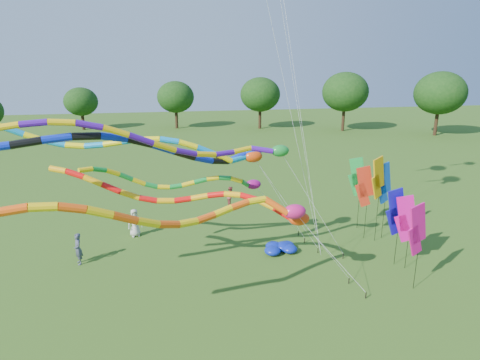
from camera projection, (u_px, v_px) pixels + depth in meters
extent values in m
plane|color=#2A5115|center=(302.00, 308.00, 17.13)|extent=(160.00, 160.00, 0.00)
cylinder|color=#382314|center=(438.00, 125.00, 63.39)|extent=(0.50, 0.50, 2.20)
ellipsoid|color=#13370F|center=(441.00, 106.00, 62.61)|extent=(4.65, 4.65, 3.95)
cylinder|color=#382314|center=(344.00, 117.00, 67.93)|extent=(0.50, 0.50, 3.30)
ellipsoid|color=#13370F|center=(346.00, 92.00, 66.75)|extent=(6.97, 6.97, 5.92)
cylinder|color=#382314|center=(259.00, 116.00, 69.47)|extent=(0.50, 0.50, 3.52)
ellipsoid|color=#13370F|center=(260.00, 89.00, 68.22)|extent=(7.42, 7.42, 6.31)
cylinder|color=#382314|center=(177.00, 120.00, 65.89)|extent=(0.50, 0.50, 3.11)
ellipsoid|color=#13370F|center=(176.00, 94.00, 64.79)|extent=(6.57, 6.57, 5.58)
cylinder|color=#382314|center=(85.00, 121.00, 62.99)|extent=(0.50, 0.50, 3.54)
ellipsoid|color=#13370F|center=(82.00, 91.00, 61.73)|extent=(7.48, 7.48, 6.36)
cylinder|color=black|center=(366.00, 295.00, 17.79)|extent=(0.05, 0.05, 0.30)
cylinder|color=silver|center=(333.00, 256.00, 17.46)|extent=(0.02, 0.02, 4.56)
ellipsoid|color=#E83B0C|center=(299.00, 219.00, 17.17)|extent=(0.92, 0.59, 0.59)
cylinder|color=#F9100D|center=(282.00, 213.00, 17.29)|extent=(0.27, 0.27, 0.85)
cylinder|color=#FFA90D|center=(266.00, 204.00, 17.46)|extent=(0.27, 0.27, 0.82)
cylinder|color=#F9100D|center=(249.00, 197.00, 17.62)|extent=(0.27, 0.27, 0.77)
cylinder|color=#FFA90D|center=(232.00, 194.00, 17.77)|extent=(0.27, 0.27, 0.75)
cylinder|color=#F9100D|center=(216.00, 195.00, 17.89)|extent=(0.27, 0.27, 0.75)
cylinder|color=#FFA90D|center=(200.00, 197.00, 17.96)|extent=(0.27, 0.27, 0.76)
cylinder|color=#F9100D|center=(183.00, 200.00, 17.97)|extent=(0.27, 0.27, 0.76)
cylinder|color=#FFA90D|center=(166.00, 201.00, 17.91)|extent=(0.27, 0.27, 0.76)
cylinder|color=#F9100D|center=(148.00, 199.00, 17.79)|extent=(0.27, 0.27, 0.79)
cylinder|color=#FFA90D|center=(130.00, 195.00, 17.62)|extent=(0.27, 0.27, 0.82)
cylinder|color=#F9100D|center=(112.00, 188.00, 17.45)|extent=(0.27, 0.27, 0.84)
cylinder|color=#FFA90D|center=(93.00, 181.00, 17.31)|extent=(0.27, 0.27, 0.83)
cylinder|color=#F9100D|center=(75.00, 174.00, 17.23)|extent=(0.27, 0.27, 0.78)
cylinder|color=#FFA90D|center=(58.00, 170.00, 17.26)|extent=(0.27, 0.27, 0.75)
cylinder|color=black|center=(349.00, 281.00, 18.99)|extent=(0.05, 0.05, 0.30)
cylinder|color=silver|center=(324.00, 247.00, 17.73)|extent=(0.02, 0.02, 5.08)
ellipsoid|color=#CC1665|center=(295.00, 212.00, 16.50)|extent=(0.97, 0.62, 0.62)
cylinder|color=#FF530D|center=(276.00, 206.00, 16.33)|extent=(0.28, 0.28, 1.08)
cylinder|color=yellow|center=(257.00, 200.00, 16.17)|extent=(0.28, 0.28, 0.77)
cylinder|color=#FF530D|center=(240.00, 205.00, 15.85)|extent=(0.28, 0.28, 0.78)
cylinder|color=yellow|center=(223.00, 211.00, 15.48)|extent=(0.28, 0.28, 0.78)
cylinder|color=#FF530D|center=(206.00, 218.00, 15.07)|extent=(0.28, 0.28, 0.78)
cylinder|color=yellow|center=(188.00, 223.00, 14.59)|extent=(0.28, 0.28, 0.79)
cylinder|color=#FF530D|center=(169.00, 224.00, 14.05)|extent=(0.28, 0.28, 0.82)
cylinder|color=yellow|center=(148.00, 223.00, 13.49)|extent=(0.28, 0.28, 0.85)
cylinder|color=#FF530D|center=(125.00, 218.00, 12.93)|extent=(0.28, 0.28, 0.86)
cylinder|color=yellow|center=(100.00, 212.00, 12.41)|extent=(0.28, 0.28, 0.84)
cylinder|color=#FF530D|center=(72.00, 208.00, 11.97)|extent=(0.28, 0.28, 0.80)
cylinder|color=yellow|center=(43.00, 207.00, 11.63)|extent=(0.28, 0.28, 0.77)
cylinder|color=#FF530D|center=(13.00, 210.00, 11.37)|extent=(0.28, 0.28, 0.78)
cylinder|color=black|center=(343.00, 256.00, 21.48)|extent=(0.05, 0.05, 0.30)
cylinder|color=silver|center=(314.00, 206.00, 19.93)|extent=(0.02, 0.02, 7.13)
ellipsoid|color=#178128|center=(280.00, 151.00, 18.42)|extent=(0.85, 0.54, 0.54)
cylinder|color=#440E9B|center=(262.00, 150.00, 18.32)|extent=(0.25, 0.25, 1.03)
cylinder|color=#E4B20C|center=(242.00, 150.00, 18.13)|extent=(0.25, 0.25, 0.93)
cylinder|color=#440E9B|center=(224.00, 153.00, 17.68)|extent=(0.25, 0.25, 0.93)
cylinder|color=#E4B20C|center=(206.00, 154.00, 17.17)|extent=(0.25, 0.25, 0.94)
cylinder|color=#440E9B|center=(186.00, 152.00, 16.62)|extent=(0.25, 0.25, 0.97)
cylinder|color=#E4B20C|center=(164.00, 147.00, 16.05)|extent=(0.25, 0.25, 1.00)
cylinder|color=#440E9B|center=(141.00, 139.00, 15.50)|extent=(0.25, 0.25, 1.00)
cylinder|color=#E4B20C|center=(116.00, 131.00, 15.01)|extent=(0.25, 0.25, 0.98)
cylinder|color=#440E9B|center=(89.00, 125.00, 14.60)|extent=(0.25, 0.25, 0.94)
cylinder|color=#E4B20C|center=(62.00, 122.00, 14.29)|extent=(0.25, 0.25, 0.92)
cylinder|color=#440E9B|center=(34.00, 123.00, 14.08)|extent=(0.25, 0.25, 0.93)
cylinder|color=#E4B20C|center=(5.00, 127.00, 13.93)|extent=(0.25, 0.25, 0.94)
cylinder|color=black|center=(305.00, 240.00, 23.43)|extent=(0.05, 0.05, 0.30)
cylinder|color=silver|center=(280.00, 199.00, 21.64)|extent=(0.02, 0.02, 6.73)
ellipsoid|color=#0B31A4|center=(252.00, 153.00, 19.88)|extent=(1.03, 0.66, 0.66)
cylinder|color=#0C26CF|center=(237.00, 158.00, 19.48)|extent=(0.30, 0.30, 1.03)
cylinder|color=black|center=(220.00, 161.00, 18.91)|extent=(0.30, 0.30, 1.03)
cylinder|color=#0C26CF|center=(203.00, 159.00, 18.17)|extent=(0.30, 0.30, 1.06)
cylinder|color=black|center=(184.00, 155.00, 17.42)|extent=(0.30, 0.30, 1.09)
cylinder|color=#0C26CF|center=(163.00, 148.00, 16.69)|extent=(0.30, 0.30, 1.08)
cylinder|color=black|center=(140.00, 142.00, 16.03)|extent=(0.30, 0.30, 1.05)
cylinder|color=#0C26CF|center=(114.00, 137.00, 15.46)|extent=(0.30, 0.30, 1.02)
cylinder|color=black|center=(86.00, 136.00, 14.97)|extent=(0.30, 0.30, 1.01)
cylinder|color=#0C26CF|center=(57.00, 138.00, 14.57)|extent=(0.30, 0.30, 1.01)
cylinder|color=black|center=(26.00, 143.00, 14.21)|extent=(0.30, 0.30, 1.02)
cylinder|color=black|center=(318.00, 250.00, 22.15)|extent=(0.05, 0.05, 0.30)
cylinder|color=silver|center=(287.00, 205.00, 20.94)|extent=(0.02, 0.02, 6.58)
ellipsoid|color=#E4420D|center=(253.00, 156.00, 19.77)|extent=(0.94, 0.61, 0.61)
cylinder|color=#0C8CD3|center=(239.00, 159.00, 19.42)|extent=(0.27, 0.27, 0.92)
cylinder|color=yellow|center=(223.00, 158.00, 18.95)|extent=(0.27, 0.27, 0.92)
cylinder|color=#0C8CD3|center=(206.00, 151.00, 18.59)|extent=(0.27, 0.27, 0.91)
cylinder|color=yellow|center=(188.00, 145.00, 18.30)|extent=(0.27, 0.27, 0.87)
cylinder|color=#0C8CD3|center=(169.00, 140.00, 18.11)|extent=(0.27, 0.27, 0.84)
cylinder|color=yellow|center=(150.00, 139.00, 18.01)|extent=(0.27, 0.27, 0.84)
cylinder|color=#0C8CD3|center=(132.00, 141.00, 17.99)|extent=(0.27, 0.27, 0.85)
cylinder|color=yellow|center=(113.00, 143.00, 18.01)|extent=(0.27, 0.27, 0.86)
cylinder|color=#0C8CD3|center=(94.00, 145.00, 18.02)|extent=(0.27, 0.27, 0.85)
cylinder|color=yellow|center=(75.00, 146.00, 17.99)|extent=(0.27, 0.27, 0.84)
cylinder|color=#0C8CD3|center=(56.00, 143.00, 17.87)|extent=(0.27, 0.27, 0.86)
cylinder|color=yellow|center=(35.00, 138.00, 17.66)|extent=(0.27, 0.27, 0.89)
cylinder|color=#0C8CD3|center=(13.00, 131.00, 17.37)|extent=(0.27, 0.27, 0.91)
cylinder|color=black|center=(298.00, 233.00, 24.40)|extent=(0.05, 0.05, 0.30)
cylinder|color=silver|center=(277.00, 209.00, 23.32)|extent=(0.02, 0.02, 4.55)
ellipsoid|color=#920D68|center=(253.00, 184.00, 22.27)|extent=(0.85, 0.55, 0.55)
cylinder|color=#128D30|center=(245.00, 183.00, 21.72)|extent=(0.25, 0.25, 0.92)
cylinder|color=yellow|center=(236.00, 180.00, 21.18)|extent=(0.25, 0.25, 0.65)
cylinder|color=#128D30|center=(225.00, 178.00, 20.99)|extent=(0.25, 0.25, 0.63)
cylinder|color=yellow|center=(213.00, 178.00, 20.88)|extent=(0.25, 0.25, 0.64)
cylinder|color=#128D30|center=(201.00, 181.00, 20.83)|extent=(0.25, 0.25, 0.66)
cylinder|color=yellow|center=(188.00, 184.00, 20.81)|extent=(0.25, 0.25, 0.66)
cylinder|color=#128D30|center=(176.00, 186.00, 20.76)|extent=(0.25, 0.25, 0.64)
cylinder|color=yellow|center=(164.00, 187.00, 20.65)|extent=(0.25, 0.25, 0.63)
cylinder|color=#128D30|center=(151.00, 185.00, 20.46)|extent=(0.25, 0.25, 0.65)
cylinder|color=yellow|center=(139.00, 182.00, 20.17)|extent=(0.25, 0.25, 0.69)
cylinder|color=#128D30|center=(126.00, 177.00, 19.81)|extent=(0.25, 0.25, 0.71)
cylinder|color=yellow|center=(113.00, 172.00, 19.39)|extent=(0.25, 0.25, 0.69)
cylinder|color=#128D30|center=(99.00, 170.00, 18.95)|extent=(0.25, 0.25, 0.66)
cylinder|color=yellow|center=(86.00, 170.00, 18.52)|extent=(0.25, 0.25, 0.64)
cylinder|color=black|center=(321.00, 257.00, 21.33)|extent=(0.04, 0.04, 0.30)
cylinder|color=silver|center=(296.00, 98.00, 18.65)|extent=(0.01, 0.01, 16.83)
cylinder|color=black|center=(321.00, 257.00, 21.33)|extent=(0.04, 0.04, 0.30)
cylinder|color=silver|center=(270.00, 15.00, 17.25)|extent=(0.01, 0.01, 24.39)
cylinder|color=black|center=(321.00, 257.00, 21.33)|extent=(0.04, 0.04, 0.30)
cylinder|color=silver|center=(298.00, 95.00, 20.62)|extent=(0.01, 0.01, 17.04)
cylinder|color=black|center=(378.00, 202.00, 23.11)|extent=(0.02, 0.02, 4.78)
cube|color=orange|center=(379.00, 173.00, 22.50)|extent=(1.09, 0.55, 1.93)
cube|color=orange|center=(377.00, 187.00, 22.67)|extent=(0.95, 0.49, 1.51)
cylinder|color=black|center=(385.00, 204.00, 23.51)|extent=(0.02, 0.02, 4.36)
cube|color=#0D46B6|center=(385.00, 178.00, 22.98)|extent=(1.13, 0.43, 1.93)
cube|color=#0D46B6|center=(382.00, 192.00, 23.16)|extent=(0.98, 0.38, 1.51)
cylinder|color=black|center=(367.00, 206.00, 23.54)|extent=(0.02, 0.02, 4.13)
cube|color=red|center=(365.00, 182.00, 23.13)|extent=(1.15, 0.28, 1.93)
cube|color=red|center=(363.00, 195.00, 23.35)|extent=(1.00, 0.26, 1.51)
cylinder|color=black|center=(418.00, 250.00, 18.10)|extent=(0.02, 0.02, 3.87)
cube|color=#D20B77|center=(418.00, 224.00, 17.64)|extent=(1.14, 0.37, 1.93)
cube|color=#D20B77|center=(415.00, 241.00, 17.82)|extent=(0.99, 0.34, 1.51)
cylinder|color=black|center=(409.00, 236.00, 20.04)|extent=(0.02, 0.02, 3.56)
cube|color=#E60C8F|center=(407.00, 213.00, 19.75)|extent=(1.12, 0.45, 1.93)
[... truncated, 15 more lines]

